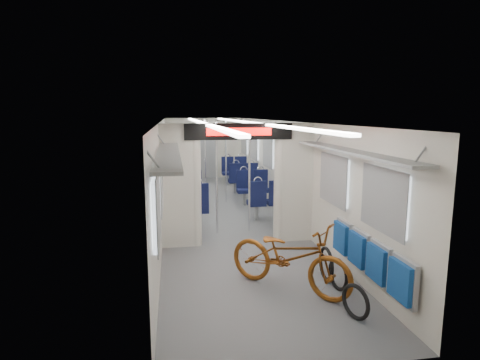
{
  "coord_description": "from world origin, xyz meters",
  "views": [
    {
      "loc": [
        -1.22,
        -9.38,
        2.49
      ],
      "look_at": [
        0.12,
        -1.51,
        1.15
      ],
      "focal_mm": 30.0,
      "sensor_mm": 36.0,
      "label": 1
    }
  ],
  "objects": [
    {
      "name": "bike_hoop_a",
      "position": [
        0.93,
        -5.13,
        0.2
      ],
      "size": [
        0.2,
        0.44,
        0.45
      ],
      "primitive_type": "torus",
      "rotation": [
        1.57,
        0.0,
        1.91
      ],
      "color": "black",
      "rests_on": "ground"
    },
    {
      "name": "bicycle",
      "position": [
        0.37,
        -4.19,
        0.5
      ],
      "size": [
        1.81,
        1.79,
        0.99
      ],
      "primitive_type": "imported",
      "rotation": [
        0.0,
        0.0,
        0.8
      ],
      "color": "brown",
      "rests_on": "ground"
    },
    {
      "name": "seat_bay_far_right",
      "position": [
        0.94,
        3.58,
        0.53
      ],
      "size": [
        0.89,
        2.0,
        1.08
      ],
      "color": "black",
      "rests_on": "ground"
    },
    {
      "name": "stanchion_near_right",
      "position": [
        0.36,
        -1.26,
        1.15
      ],
      "size": [
        0.04,
        0.04,
        2.3
      ],
      "primitive_type": "cylinder",
      "color": "silver",
      "rests_on": "ground"
    },
    {
      "name": "bike_hoop_c",
      "position": [
        1.01,
        -3.98,
        0.24
      ],
      "size": [
        0.05,
        0.52,
        0.52
      ],
      "primitive_type": "torus",
      "rotation": [
        1.57,
        0.0,
        1.56
      ],
      "color": "black",
      "rests_on": "ground"
    },
    {
      "name": "stanchion_near_left",
      "position": [
        -0.33,
        -1.3,
        1.15
      ],
      "size": [
        0.05,
        0.05,
        2.3
      ],
      "primitive_type": "cylinder",
      "color": "silver",
      "rests_on": "ground"
    },
    {
      "name": "stanchion_far_right",
      "position": [
        0.25,
        1.61,
        1.15
      ],
      "size": [
        0.04,
        0.04,
        2.3
      ],
      "primitive_type": "cylinder",
      "color": "silver",
      "rests_on": "ground"
    },
    {
      "name": "flip_bench",
      "position": [
        1.35,
        -4.58,
        0.58
      ],
      "size": [
        0.12,
        2.12,
        0.53
      ],
      "color": "gray",
      "rests_on": "carriage"
    },
    {
      "name": "seat_bay_far_left",
      "position": [
        -0.93,
        3.65,
        0.55
      ],
      "size": [
        0.92,
        2.12,
        1.11
      ],
      "color": "black",
      "rests_on": "ground"
    },
    {
      "name": "stanchion_far_left",
      "position": [
        -0.31,
        1.71,
        1.15
      ],
      "size": [
        0.04,
        0.04,
        2.3
      ],
      "primitive_type": "cylinder",
      "color": "silver",
      "rests_on": "ground"
    },
    {
      "name": "seat_bay_near_left",
      "position": [
        -0.93,
        0.06,
        0.55
      ],
      "size": [
        0.93,
        2.15,
        1.12
      ],
      "color": "black",
      "rests_on": "ground"
    },
    {
      "name": "seat_bay_near_right",
      "position": [
        0.93,
        0.38,
        0.52
      ],
      "size": [
        0.88,
        1.91,
        1.05
      ],
      "color": "black",
      "rests_on": "ground"
    },
    {
      "name": "carriage",
      "position": [
        0.0,
        -0.27,
        1.5
      ],
      "size": [
        12.0,
        12.02,
        2.31
      ],
      "color": "#515456",
      "rests_on": "ground"
    },
    {
      "name": "bike_hoop_b",
      "position": [
        1.05,
        -4.32,
        0.21
      ],
      "size": [
        0.12,
        0.47,
        0.47
      ],
      "primitive_type": "torus",
      "rotation": [
        1.57,
        0.0,
        1.73
      ],
      "color": "black",
      "rests_on": "ground"
    }
  ]
}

